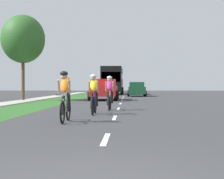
# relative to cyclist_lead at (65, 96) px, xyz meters

# --- Properties ---
(ground_plane) EXTENTS (120.00, 120.00, 0.00)m
(ground_plane) POSITION_rel_cyclist_lead_xyz_m (1.47, 12.89, -0.81)
(ground_plane) COLOR #38383A
(grass_verge) EXTENTS (2.81, 70.00, 0.01)m
(grass_verge) POSITION_rel_cyclist_lead_xyz_m (-3.42, 12.89, -0.81)
(grass_verge) COLOR #2D6026
(grass_verge) RESTS_ON ground_plane
(sidewalk_concrete) EXTENTS (1.52, 70.00, 0.10)m
(sidewalk_concrete) POSITION_rel_cyclist_lead_xyz_m (-5.58, 12.89, -0.81)
(sidewalk_concrete) COLOR #B2ADA3
(sidewalk_concrete) RESTS_ON ground_plane
(lane_markings_center) EXTENTS (0.12, 52.71, 0.01)m
(lane_markings_center) POSITION_rel_cyclist_lead_xyz_m (1.47, 16.89, -0.81)
(lane_markings_center) COLOR white
(lane_markings_center) RESTS_ON ground_plane
(cyclist_lead) EXTENTS (0.42, 1.72, 1.58)m
(cyclist_lead) POSITION_rel_cyclist_lead_xyz_m (0.00, 0.00, 0.00)
(cyclist_lead) COLOR black
(cyclist_lead) RESTS_ON ground_plane
(cyclist_trailing) EXTENTS (0.42, 1.72, 1.58)m
(cyclist_trailing) POSITION_rel_cyclist_lead_xyz_m (0.60, 3.09, 0.00)
(cyclist_trailing) COLOR black
(cyclist_trailing) RESTS_ON ground_plane
(cyclist_distant) EXTENTS (0.42, 1.72, 1.58)m
(cyclist_distant) POSITION_rel_cyclist_lead_xyz_m (1.10, 5.58, 0.00)
(cyclist_distant) COLOR black
(cyclist_distant) RESTS_ON ground_plane
(pickup_red) EXTENTS (2.22, 5.10, 1.64)m
(pickup_red) POSITION_rel_cyclist_lead_xyz_m (0.06, 17.23, 0.02)
(pickup_red) COLOR red
(pickup_red) RESTS_ON ground_plane
(sedan_dark_green) EXTENTS (1.98, 4.30, 1.52)m
(sedan_dark_green) POSITION_rel_cyclist_lead_xyz_m (2.87, 27.81, -0.04)
(sedan_dark_green) COLOR #194C2D
(sedan_dark_green) RESTS_ON ground_plane
(bus_black) EXTENTS (2.78, 11.60, 3.48)m
(bus_black) POSITION_rel_cyclist_lead_xyz_m (-0.10, 37.38, 1.17)
(bus_black) COLOR black
(bus_black) RESTS_ON ground_plane
(suv_silver) EXTENTS (2.15, 4.70, 1.79)m
(suv_silver) POSITION_rel_cyclist_lead_xyz_m (-0.32, 55.00, 0.14)
(suv_silver) COLOR #A5A8AD
(suv_silver) RESTS_ON ground_plane
(street_tree_near) EXTENTS (3.34, 3.34, 6.53)m
(street_tree_near) POSITION_rel_cyclist_lead_xyz_m (-6.06, 16.13, 3.87)
(street_tree_near) COLOR brown
(street_tree_near) RESTS_ON ground_plane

